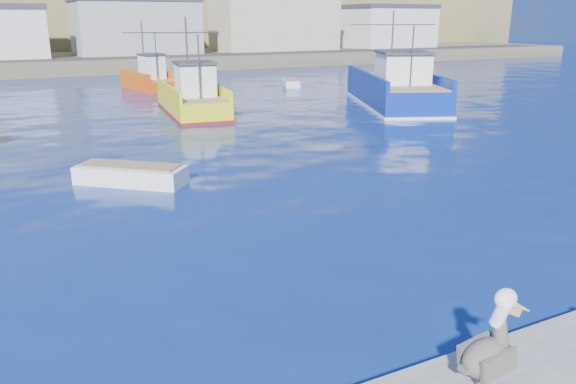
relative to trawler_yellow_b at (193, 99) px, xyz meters
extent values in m
plane|color=#08115F|center=(-4.58, -27.04, -0.95)|extent=(260.00, 260.00, 0.00)
cube|color=brown|center=(-4.58, 44.96, -0.15)|extent=(160.00, 30.00, 1.60)
cube|color=brown|center=(-4.58, 70.96, 5.05)|extent=(180.00, 40.00, 14.00)
cube|color=#2D2D2D|center=(-4.58, 33.96, 0.70)|extent=(150.00, 5.00, 0.10)
cube|color=gray|center=(5.42, 39.96, 3.90)|extent=(15.00, 10.00, 6.50)
cube|color=#333338|center=(5.42, 39.96, 7.45)|extent=(15.30, 10.20, 0.60)
cube|color=tan|center=(25.42, 39.96, 4.40)|extent=(17.00, 9.00, 7.50)
cube|color=silver|center=(45.42, 39.96, 3.65)|extent=(13.00, 10.00, 6.00)
cube|color=#333338|center=(45.42, 39.96, 6.95)|extent=(13.26, 10.20, 0.60)
cube|color=yellow|center=(0.03, 0.26, -0.34)|extent=(4.33, 9.71, 1.22)
cube|color=yellow|center=(1.55, 0.08, 0.62)|extent=(1.28, 9.16, 0.70)
cube|color=yellow|center=(-1.48, 0.44, 0.62)|extent=(1.28, 9.16, 0.70)
cube|color=maroon|center=(0.03, 0.26, -0.90)|extent=(4.42, 9.90, 0.25)
cube|color=#8C7251|center=(0.03, 0.26, 0.32)|extent=(4.03, 9.30, 0.10)
cube|color=white|center=(-0.13, -1.14, 1.37)|extent=(2.53, 2.60, 2.00)
cube|color=#333338|center=(-0.13, -1.14, 2.47)|extent=(2.73, 2.90, 0.15)
cylinder|color=#4C4C4C|center=(0.14, 1.19, 2.77)|extent=(0.13, 0.13, 5.00)
cylinder|color=#4C4C4C|center=(-0.30, -2.54, 2.27)|extent=(0.11, 0.11, 4.00)
cylinder|color=#4C4C4C|center=(0.14, 1.19, 4.27)|extent=(4.52, 0.61, 0.08)
cube|color=navy|center=(14.43, -2.95, -0.11)|extent=(9.16, 13.73, 1.69)
cube|color=navy|center=(16.40, -3.76, 1.09)|extent=(5.12, 11.85, 0.70)
cube|color=navy|center=(12.46, -2.13, 1.09)|extent=(5.12, 11.85, 0.70)
cube|color=silver|center=(14.43, -2.95, -0.90)|extent=(9.35, 14.00, 0.25)
cube|color=#8C7251|center=(14.43, -2.95, 0.79)|extent=(8.63, 13.11, 0.10)
cube|color=white|center=(13.68, -4.74, 1.84)|extent=(4.18, 4.21, 2.00)
cube|color=#333338|center=(13.68, -4.74, 2.94)|extent=(4.54, 4.66, 0.15)
cylinder|color=#4C4C4C|center=(14.93, -1.75, 3.24)|extent=(0.16, 0.16, 5.00)
cylinder|color=#4C4C4C|center=(12.94, -6.54, 2.74)|extent=(0.13, 0.13, 4.00)
cylinder|color=#4C4C4C|center=(14.93, -1.75, 4.74)|extent=(5.90, 2.51, 0.08)
cube|color=#D34807|center=(0.68, 14.92, -0.49)|extent=(3.65, 7.33, 0.91)
cube|color=#D34807|center=(1.90, 15.10, 0.31)|extent=(1.18, 6.82, 0.70)
cube|color=#D34807|center=(-0.54, 14.73, 0.31)|extent=(1.18, 6.82, 0.70)
cube|color=#8C7251|center=(0.68, 14.92, 0.01)|extent=(3.40, 7.02, 0.10)
cube|color=white|center=(0.84, 13.88, 1.06)|extent=(2.08, 2.01, 2.00)
cube|color=#333338|center=(0.84, 13.88, 2.16)|extent=(2.24, 2.24, 0.15)
cylinder|color=#4C4C4C|center=(0.57, 15.61, 2.46)|extent=(0.14, 0.14, 5.00)
cylinder|color=#4C4C4C|center=(0.99, 12.84, 1.96)|extent=(0.11, 0.11, 4.00)
cylinder|color=#4C4C4C|center=(0.57, 15.61, 3.96)|extent=(3.65, 0.63, 0.08)
cube|color=silver|center=(-7.38, -15.02, -0.69)|extent=(4.17, 3.88, 0.85)
cube|color=#8C7251|center=(-7.38, -15.02, -0.23)|extent=(3.64, 3.36, 0.08)
cube|color=silver|center=(13.10, 11.01, -0.72)|extent=(2.48, 3.91, 0.74)
cube|color=#8C7251|center=(13.10, 11.01, -0.32)|extent=(2.09, 3.47, 0.07)
cylinder|color=#595451|center=(-5.33, -30.96, -0.29)|extent=(0.07, 0.07, 0.32)
ellipsoid|color=#38332D|center=(-5.30, -31.07, 0.14)|extent=(0.94, 0.56, 0.65)
cube|color=#38332D|center=(-5.33, -31.32, 0.17)|extent=(0.72, 0.07, 0.47)
cube|color=#38332D|center=(-5.33, -30.82, 0.17)|extent=(0.72, 0.07, 0.47)
cube|color=#38332D|center=(-5.71, -31.07, 0.06)|extent=(0.25, 0.18, 0.14)
cylinder|color=#38332D|center=(-5.08, -31.07, 0.49)|extent=(0.22, 0.33, 0.51)
cylinder|color=white|center=(-5.14, -31.07, 0.87)|extent=(0.21, 0.33, 0.48)
ellipsoid|color=white|center=(-5.07, -31.07, 1.11)|extent=(0.38, 0.29, 0.32)
cone|color=gold|center=(-4.77, -31.07, 0.90)|extent=(0.65, 0.16, 0.45)
cube|color=tan|center=(-4.89, -31.07, 0.86)|extent=(0.39, 0.06, 0.28)
camera|label=1|loc=(-11.51, -36.37, 5.18)|focal=35.00mm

